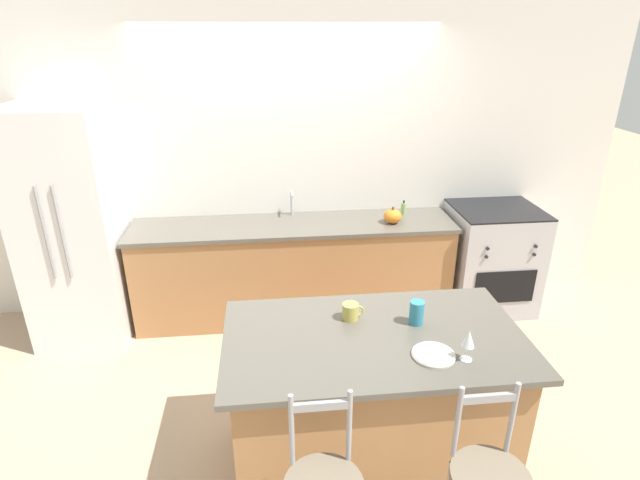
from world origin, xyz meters
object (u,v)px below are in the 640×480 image
pumpkin_decoration (393,216)px  tumbler_cup (417,312)px  refrigerator (74,227)px  coffee_mug (351,311)px  soap_bottle (403,209)px  dinner_plate (433,354)px  oven_range (490,258)px  wine_glass (469,339)px

pumpkin_decoration → tumbler_cup: bearing=-99.1°
refrigerator → coffee_mug: refrigerator is taller
tumbler_cup → soap_bottle: tumbler_cup is taller
tumbler_cup → pumpkin_decoration: 1.61m
dinner_plate → soap_bottle: (0.40, 2.11, 0.03)m
pumpkin_decoration → soap_bottle: 0.25m
soap_bottle → tumbler_cup: bearing=-102.7°
coffee_mug → tumbler_cup: size_ratio=0.91×
dinner_plate → soap_bottle: bearing=79.2°
oven_range → dinner_plate: bearing=-122.1°
tumbler_cup → pumpkin_decoration: tumbler_cup is taller
coffee_mug → refrigerator: bearing=143.2°
refrigerator → wine_glass: 3.22m
oven_range → pumpkin_decoration: size_ratio=6.27×
dinner_plate → coffee_mug: 0.54m
oven_range → coffee_mug: 2.26m
oven_range → dinner_plate: oven_range is taller
wine_glass → coffee_mug: (-0.52, 0.44, -0.07)m
soap_bottle → coffee_mug: bearing=-114.2°
wine_glass → soap_bottle: (0.25, 2.15, -0.08)m
refrigerator → pumpkin_decoration: bearing=-0.3°
dinner_plate → wine_glass: (0.16, -0.05, 0.11)m
oven_range → tumbler_cup: bearing=-126.8°
dinner_plate → tumbler_cup: tumbler_cup is taller
refrigerator → tumbler_cup: refrigerator is taller
coffee_mug → soap_bottle: bearing=65.8°
coffee_mug → pumpkin_decoration: (0.62, 1.51, -0.00)m
refrigerator → coffee_mug: (2.03, -1.52, -0.01)m
oven_range → coffee_mug: coffee_mug is taller
wine_glass → pumpkin_decoration: size_ratio=1.11×
refrigerator → soap_bottle: bearing=3.9°
oven_range → wine_glass: (-1.06, -1.99, 0.54)m
oven_range → tumbler_cup: (-1.22, -1.63, 0.49)m
oven_range → coffee_mug: size_ratio=7.67×
wine_glass → coffee_mug: wine_glass is taller
dinner_plate → coffee_mug: (-0.37, 0.40, 0.04)m
pumpkin_decoration → soap_bottle: bearing=53.2°
tumbler_cup → wine_glass: bearing=-66.2°
soap_bottle → wine_glass: bearing=-96.6°
refrigerator → wine_glass: bearing=-37.6°
coffee_mug → soap_bottle: soap_bottle is taller
tumbler_cup → soap_bottle: size_ratio=1.07×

